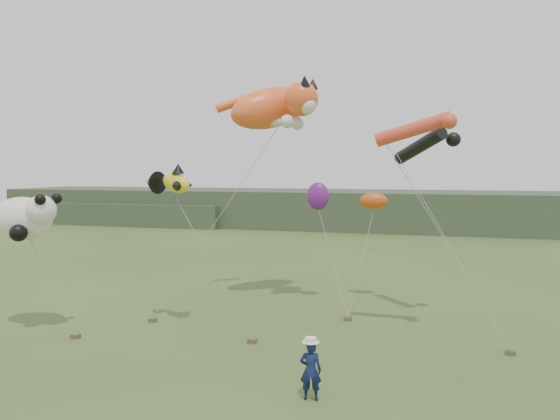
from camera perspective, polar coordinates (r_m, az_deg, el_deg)
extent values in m
plane|color=#385123|center=(17.02, -1.73, -17.69)|extent=(120.00, 120.00, 0.00)
cube|color=#2D3D28|center=(60.39, 11.37, 0.03)|extent=(90.00, 12.00, 4.00)
cube|color=#2D3D28|center=(67.02, -15.36, -0.27)|extent=(25.00, 8.00, 2.50)
imported|color=#111A41|center=(15.70, 3.22, -16.39)|extent=(0.66, 0.49, 1.66)
cube|color=brown|center=(23.85, -13.17, -11.13)|extent=(0.31, 0.25, 0.16)
cube|color=brown|center=(20.60, -2.92, -13.50)|extent=(0.31, 0.25, 0.16)
cube|color=brown|center=(20.93, 22.96, -13.55)|extent=(0.31, 0.25, 0.16)
cube|color=brown|center=(22.49, -20.58, -12.24)|extent=(0.31, 0.25, 0.16)
cube|color=brown|center=(23.61, 7.10, -11.21)|extent=(0.31, 0.25, 0.16)
ellipsoid|color=#F85A26|center=(26.69, -1.03, 10.61)|extent=(4.57, 4.56, 2.84)
sphere|color=#F85A26|center=(25.42, 2.23, 11.52)|extent=(1.57, 1.57, 1.57)
cone|color=black|center=(25.04, 2.59, 13.35)|extent=(0.49, 0.60, 0.59)
cone|color=black|center=(25.84, 3.44, 13.06)|extent=(0.49, 0.57, 0.56)
sphere|color=silver|center=(25.04, 2.88, 10.82)|extent=(0.79, 0.79, 0.79)
ellipsoid|color=silver|center=(26.32, -0.82, 9.17)|extent=(1.54, 0.77, 0.48)
sphere|color=silver|center=(24.93, 0.75, 9.24)|extent=(0.61, 0.61, 0.61)
sphere|color=silver|center=(26.07, 1.84, 9.02)|extent=(0.61, 0.61, 0.61)
cylinder|color=#F85A26|center=(28.12, -5.12, 10.98)|extent=(1.63, 1.19, 0.95)
ellipsoid|color=yellow|center=(21.95, -10.82, 2.80)|extent=(1.68, 1.14, 1.06)
cone|color=black|center=(22.79, -13.22, 2.82)|extent=(1.00, 1.11, 0.92)
cone|color=black|center=(21.89, -10.60, 4.27)|extent=(0.51, 0.51, 0.41)
cone|color=black|center=(21.36, -10.70, 2.49)|extent=(0.54, 0.57, 0.41)
cone|color=black|center=(22.27, -9.52, 2.58)|extent=(0.54, 0.57, 0.41)
cylinder|color=black|center=(24.25, 14.38, 6.47)|extent=(2.37, 2.70, 1.51)
sphere|color=black|center=(23.78, 17.66, 7.04)|extent=(0.60, 0.60, 0.60)
cylinder|color=#E4412D|center=(21.26, 13.74, 8.20)|extent=(2.91, 0.82, 1.28)
sphere|color=#E4412D|center=(20.81, 17.27, 8.85)|extent=(0.57, 0.57, 0.57)
ellipsoid|color=white|center=(23.84, -25.33, -0.80)|extent=(2.57, 1.71, 1.71)
sphere|color=white|center=(22.86, -23.69, 0.00)|extent=(1.14, 1.14, 1.14)
sphere|color=black|center=(22.36, -23.78, 1.01)|extent=(0.42, 0.42, 0.42)
sphere|color=black|center=(22.92, -22.31, 1.13)|extent=(0.42, 0.42, 0.42)
sphere|color=black|center=(23.00, -25.65, -2.17)|extent=(0.67, 0.67, 0.67)
sphere|color=black|center=(24.59, -26.20, -1.58)|extent=(0.67, 0.67, 0.67)
ellipsoid|color=#CB4813|center=(26.79, 9.76, 0.94)|extent=(1.36, 0.80, 0.80)
ellipsoid|color=#64197A|center=(26.07, 4.00, 1.45)|extent=(1.08, 0.72, 1.32)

